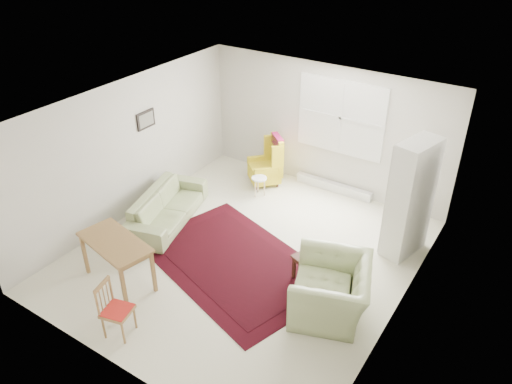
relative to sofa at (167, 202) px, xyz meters
The scene contains 10 objects.
room 1.98m from the sofa, ahead, with size 5.04×5.54×2.51m.
rug 1.80m from the sofa, 11.76° to the right, with size 3.07×1.97×0.03m, color black, non-canonical shape.
sofa is the anchor object (origin of this frame).
armchair 3.50m from the sofa, ahead, with size 1.19×1.04×0.93m, color #97A56E.
wingback_chair 2.24m from the sofa, 70.85° to the left, with size 0.59×0.63×1.02m, color yellow, non-canonical shape.
coffee_table 2.99m from the sofa, ahead, with size 0.53×0.53×0.44m, color #452015, non-canonical shape.
stool 1.89m from the sofa, 61.23° to the left, with size 0.30×0.30×0.40m, color white, non-canonical shape.
cabinet 4.17m from the sofa, 20.73° to the left, with size 0.42×0.79×1.98m, color silver, non-canonical shape.
desk 1.74m from the sofa, 72.56° to the right, with size 1.20×0.60×0.76m, color olive, non-canonical shape.
desk_chair 2.73m from the sofa, 61.70° to the right, with size 0.36×0.36×0.83m, color olive, non-canonical shape.
Camera 1 is at (3.70, -5.39, 5.08)m, focal length 35.00 mm.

